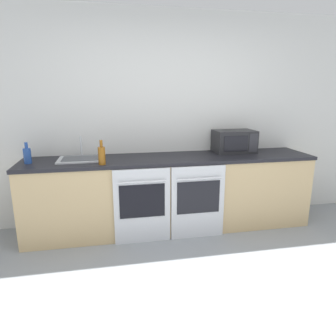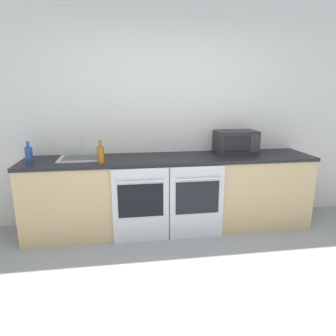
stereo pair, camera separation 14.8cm
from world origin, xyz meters
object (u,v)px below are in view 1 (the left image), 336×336
Objects in this scene: oven_right at (198,202)px; bottle_amber at (102,155)px; bottle_blue at (27,155)px; oven_left at (142,206)px; sink at (81,159)px; microwave at (234,141)px.

bottle_amber is (-1.04, 0.10, 0.56)m from oven_right.
bottle_amber reaches higher than bottle_blue.
sink is (-0.65, 0.38, 0.47)m from oven_left.
bottle_blue is at bearing 165.62° from oven_left.
microwave reaches higher than bottle_amber.
bottle_blue reaches higher than oven_right.
bottle_blue is (-1.82, 0.30, 0.55)m from oven_right.
bottle_blue is 0.88× the size of bottle_amber.
microwave reaches higher than bottle_blue.
bottle_amber is at bearing -14.72° from bottle_blue.
oven_left is 1.70× the size of sink.
bottle_amber is 0.52× the size of sink.
microwave is 1.68m from bottle_amber.
sink is (-1.28, 0.38, 0.47)m from oven_right.
oven_left is 0.89m from sink.
bottle_amber reaches higher than oven_right.
oven_left is at bearing -30.74° from sink.
bottle_blue reaches higher than oven_left.
oven_right is at bearing 0.00° from oven_left.
sink is (-1.88, -0.09, -0.13)m from microwave.
microwave is at bearing 3.96° from bottle_blue.
oven_left is at bearing -159.06° from microwave.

